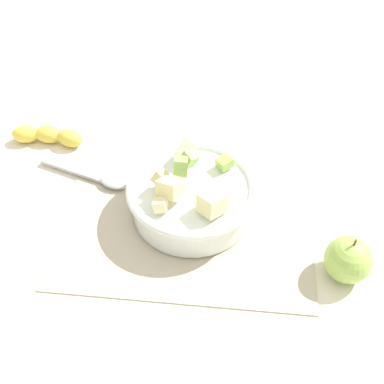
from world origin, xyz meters
name	(u,v)px	position (x,y,z in m)	size (l,w,h in m)	color
ground_plane	(187,217)	(0.00, 0.00, 0.00)	(2.40, 2.40, 0.00)	silver
placemat	(187,216)	(0.00, 0.00, 0.00)	(0.44, 0.35, 0.01)	#BCB299
salad_bowl	(192,195)	(-0.01, -0.01, 0.04)	(0.23, 0.23, 0.12)	white
serving_spoon	(98,177)	(0.18, -0.07, 0.01)	(0.19, 0.08, 0.01)	#B7B7BC
whole_apple	(348,260)	(-0.26, 0.09, 0.04)	(0.08, 0.08, 0.09)	#9EC656
banana_whole	(48,136)	(0.30, -0.17, 0.02)	(0.15, 0.05, 0.04)	yellow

